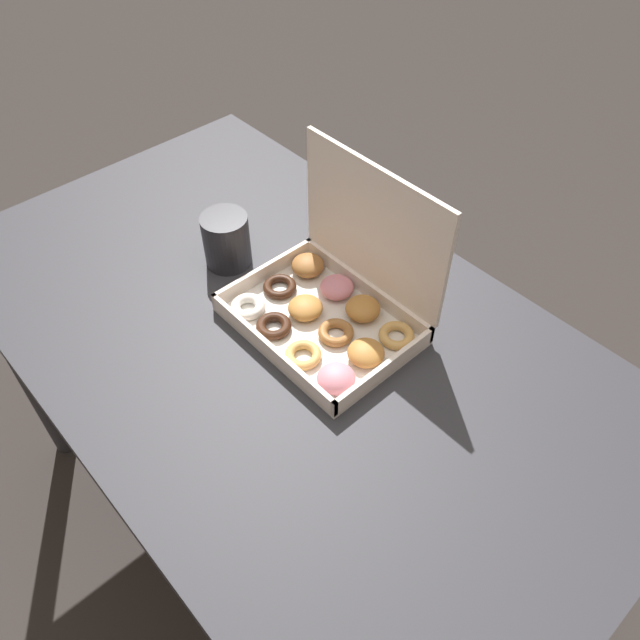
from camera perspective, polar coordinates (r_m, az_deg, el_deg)
The scene contains 4 objects.
ground_plane at distance 1.67m, azimuth -2.49°, elevation -17.64°, with size 8.00×8.00×0.00m, color #2D2826.
dining_table at distance 1.14m, azimuth -3.48°, elevation -4.13°, with size 1.27×0.74×0.72m.
donut_box at distance 1.04m, azimuth 1.39°, elevation 2.07°, with size 0.31×0.23×0.27m.
coffee_mug at distance 1.16m, azimuth -8.56°, elevation 7.31°, with size 0.09×0.09×0.10m.
Camera 1 is at (0.57, -0.43, 1.51)m, focal length 35.00 mm.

